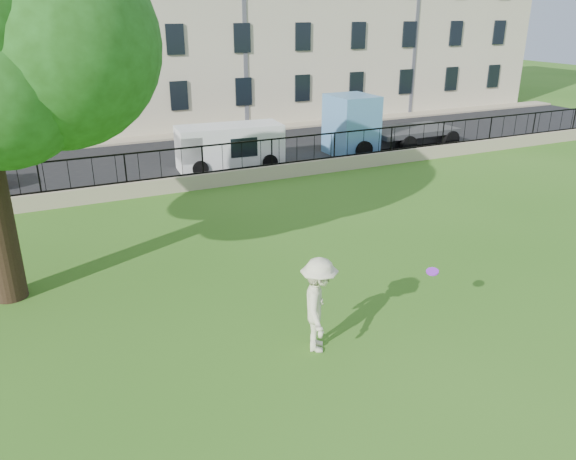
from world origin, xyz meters
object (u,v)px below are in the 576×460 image
man (319,305)px  frisbee (432,272)px  white_van (230,147)px  blue_truck (392,121)px

man → frisbee: man is taller
white_van → blue_truck: size_ratio=0.67×
frisbee → blue_truck: 17.64m
white_van → blue_truck: (8.71, 0.00, 0.47)m
man → blue_truck: (11.97, 14.53, 0.41)m
man → white_van: size_ratio=0.45×
blue_truck → frisbee: bearing=-123.3°
man → blue_truck: 18.83m
man → white_van: bearing=15.5°
man → blue_truck: size_ratio=0.30×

